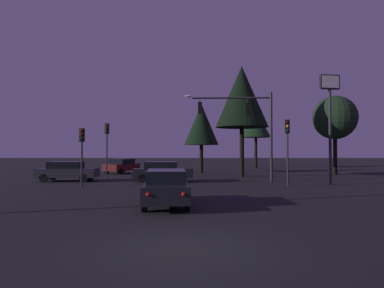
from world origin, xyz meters
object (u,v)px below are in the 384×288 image
(traffic_light_corner_left, at_px, (81,145))
(store_sign_illuminated, at_px, (329,105))
(car_far_lane, at_px, (122,166))
(tree_behind_sign, at_px, (241,97))
(traffic_light_corner_right, at_px, (287,139))
(tree_right_cluster, at_px, (334,118))
(tree_left_far, at_px, (201,124))
(tree_center_horizon, at_px, (255,124))
(car_nearside_lane, at_px, (166,187))
(car_crossing_left, at_px, (162,171))
(car_crossing_right, at_px, (67,171))
(traffic_light_median, at_px, (106,140))
(traffic_signal_mast_arm, at_px, (246,119))

(traffic_light_corner_left, distance_m, store_sign_illuminated, 17.08)
(car_far_lane, bearing_deg, tree_behind_sign, -22.86)
(traffic_light_corner_right, xyz_separation_m, tree_right_cluster, (7.94, 11.36, 2.52))
(tree_left_far, xyz_separation_m, tree_center_horizon, (7.77, 10.29, 0.88))
(tree_center_horizon, bearing_deg, car_nearside_lane, -107.13)
(car_crossing_left, relative_size, car_crossing_right, 1.00)
(tree_behind_sign, bearing_deg, tree_center_horizon, 75.09)
(tree_right_cluster, bearing_deg, traffic_light_corner_right, -124.95)
(traffic_light_median, xyz_separation_m, car_crossing_right, (-2.44, -2.34, -2.49))
(car_far_lane, xyz_separation_m, store_sign_illuminated, (16.84, -11.96, 4.73))
(traffic_light_corner_right, height_order, car_nearside_lane, traffic_light_corner_right)
(traffic_light_corner_right, xyz_separation_m, tree_behind_sign, (-1.82, 8.04, 4.09))
(traffic_signal_mast_arm, height_order, car_far_lane, traffic_signal_mast_arm)
(traffic_light_corner_left, xyz_separation_m, traffic_light_median, (0.12, 6.09, 0.56))
(traffic_light_corner_left, height_order, store_sign_illuminated, store_sign_illuminated)
(car_nearside_lane, bearing_deg, traffic_light_median, 113.50)
(traffic_light_corner_right, relative_size, tree_center_horizon, 0.55)
(traffic_light_median, bearing_deg, traffic_light_corner_right, -24.36)
(traffic_light_corner_right, relative_size, car_far_lane, 0.97)
(traffic_light_corner_right, bearing_deg, tree_left_far, 110.89)
(car_crossing_left, height_order, tree_center_horizon, tree_center_horizon)
(traffic_signal_mast_arm, relative_size, car_crossing_left, 1.50)
(traffic_signal_mast_arm, height_order, tree_behind_sign, tree_behind_sign)
(traffic_signal_mast_arm, relative_size, traffic_light_corner_right, 1.56)
(car_crossing_left, relative_size, car_far_lane, 1.01)
(traffic_light_corner_left, bearing_deg, car_crossing_right, 121.74)
(tree_behind_sign, bearing_deg, car_crossing_right, -163.05)
(traffic_light_median, height_order, car_far_lane, traffic_light_median)
(tree_center_horizon, bearing_deg, traffic_light_median, -131.37)
(traffic_light_corner_left, relative_size, car_nearside_lane, 0.80)
(traffic_signal_mast_arm, bearing_deg, traffic_light_median, 167.60)
(traffic_signal_mast_arm, xyz_separation_m, traffic_light_median, (-11.29, 2.48, -1.51))
(car_crossing_right, distance_m, tree_behind_sign, 16.04)
(store_sign_illuminated, bearing_deg, car_nearside_lane, -140.16)
(traffic_light_corner_left, height_order, tree_left_far, tree_left_far)
(traffic_light_median, bearing_deg, traffic_light_corner_left, -91.14)
(tree_left_far, bearing_deg, store_sign_illuminated, -56.36)
(car_crossing_right, height_order, car_far_lane, same)
(car_nearside_lane, height_order, car_far_lane, same)
(car_nearside_lane, distance_m, car_crossing_left, 11.18)
(car_crossing_right, bearing_deg, traffic_light_corner_left, -58.26)
(traffic_light_corner_left, xyz_separation_m, car_crossing_right, (-2.32, 3.75, -1.93))
(traffic_signal_mast_arm, xyz_separation_m, tree_center_horizon, (4.63, 20.56, 1.26))
(traffic_signal_mast_arm, relative_size, car_crossing_right, 1.49)
(car_nearside_lane, xyz_separation_m, car_crossing_right, (-8.49, 11.59, 0.00))
(store_sign_illuminated, xyz_separation_m, tree_left_far, (-8.54, 12.83, -0.35))
(car_far_lane, bearing_deg, traffic_signal_mast_arm, -39.40)
(car_far_lane, xyz_separation_m, tree_behind_sign, (11.78, -4.97, 6.41))
(traffic_light_median, bearing_deg, tree_behind_sign, 9.52)
(car_crossing_right, xyz_separation_m, store_sign_illuminated, (19.14, -2.71, 4.72))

